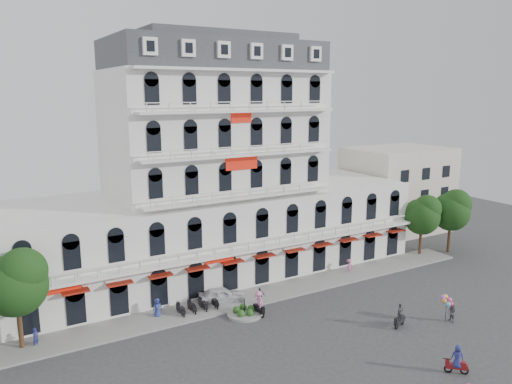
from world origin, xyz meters
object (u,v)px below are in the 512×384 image
object	(u,v)px
parked_car	(222,295)
rider_northeast	(400,315)
rider_center	(259,302)
rider_east	(457,359)
balloon_vendor	(450,308)

from	to	relation	value
parked_car	rider_northeast	distance (m)	16.41
parked_car	rider_center	distance (m)	4.51
rider_east	rider_northeast	size ratio (longest dim) A/B	1.01
rider_center	balloon_vendor	xyz separation A→B (m)	(13.77, -9.56, 0.02)
rider_east	rider_northeast	distance (m)	7.52
rider_center	balloon_vendor	bearing A→B (deg)	49.86
rider_northeast	balloon_vendor	bearing A→B (deg)	142.75
parked_car	rider_northeast	world-z (taller)	rider_northeast
parked_car	rider_east	xyz separation A→B (m)	(9.09, -19.47, 0.33)
parked_car	balloon_vendor	distance (m)	20.65
rider_northeast	rider_center	xyz separation A→B (m)	(-9.32, 8.03, 0.18)
rider_center	rider_east	bearing A→B (deg)	20.56
parked_car	rider_center	xyz separation A→B (m)	(1.65, -4.16, 0.49)
balloon_vendor	rider_east	bearing A→B (deg)	-137.78
parked_car	rider_east	bearing A→B (deg)	-139.19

